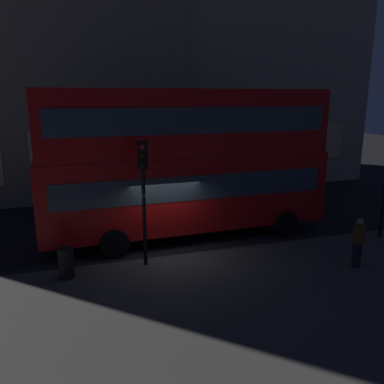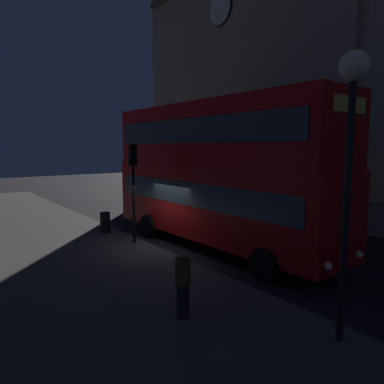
{
  "view_description": "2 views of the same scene",
  "coord_description": "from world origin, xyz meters",
  "views": [
    {
      "loc": [
        -3.07,
        -12.83,
        5.46
      ],
      "look_at": [
        1.24,
        0.91,
        1.91
      ],
      "focal_mm": 36.51,
      "sensor_mm": 36.0,
      "label": 1
    },
    {
      "loc": [
        11.93,
        -7.83,
        4.04
      ],
      "look_at": [
        0.72,
        0.56,
        2.27
      ],
      "focal_mm": 33.52,
      "sensor_mm": 36.0,
      "label": 2
    }
  ],
  "objects": [
    {
      "name": "traffic_light_near_kerb",
      "position": [
        -0.98,
        -1.14,
        3.01
      ],
      "size": [
        0.35,
        0.38,
        4.02
      ],
      "rotation": [
        0.0,
        0.0,
        -0.12
      ],
      "color": "black",
      "rests_on": "sidewalk_slab"
    },
    {
      "name": "sidewalk_slab",
      "position": [
        0.0,
        -4.25,
        0.06
      ],
      "size": [
        44.0,
        7.17,
        0.12
      ],
      "primitive_type": "cube",
      "color": "#423F3D",
      "rests_on": "ground"
    },
    {
      "name": "ground_plane",
      "position": [
        0.0,
        0.0,
        0.0
      ],
      "size": [
        80.0,
        80.0,
        0.0
      ],
      "primitive_type": "plane",
      "color": "black"
    },
    {
      "name": "building_with_clock",
      "position": [
        -5.64,
        12.31,
        9.53
      ],
      "size": [
        17.39,
        9.23,
        19.05
      ],
      "color": "tan",
      "rests_on": "ground"
    },
    {
      "name": "pedestrian",
      "position": [
        5.49,
        -3.26,
        0.94
      ],
      "size": [
        0.37,
        0.37,
        1.61
      ],
      "rotation": [
        0.0,
        0.0,
        1.31
      ],
      "color": "black",
      "rests_on": "sidewalk_slab"
    },
    {
      "name": "litter_bin",
      "position": [
        -3.43,
        -1.33,
        0.59
      ],
      "size": [
        0.46,
        0.46,
        0.94
      ],
      "primitive_type": "cylinder",
      "color": "black",
      "rests_on": "sidewalk_slab"
    },
    {
      "name": "building_plain_facade",
      "position": [
        8.64,
        12.98,
        8.65
      ],
      "size": [
        13.53,
        9.5,
        17.3
      ],
      "color": "tan",
      "rests_on": "ground"
    },
    {
      "name": "double_decker_bus",
      "position": [
        1.16,
        1.38,
        3.17
      ],
      "size": [
        11.16,
        3.04,
        5.72
      ],
      "rotation": [
        0.0,
        0.0,
        0.02
      ],
      "color": "#B20F0F",
      "rests_on": "ground"
    }
  ]
}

